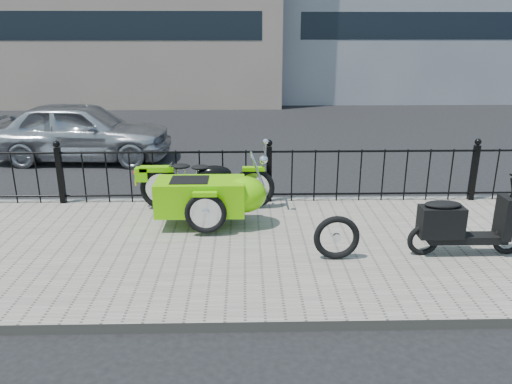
{
  "coord_description": "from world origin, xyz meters",
  "views": [
    {
      "loc": [
        -0.41,
        -6.78,
        2.97
      ],
      "look_at": [
        -0.25,
        -0.1,
        0.75
      ],
      "focal_mm": 35.0,
      "sensor_mm": 36.0,
      "label": 1
    }
  ],
  "objects_px": {
    "spare_tire": "(337,238)",
    "motorcycle_sidecar": "(213,193)",
    "sedan_car": "(81,131)",
    "scooter": "(460,225)"
  },
  "relations": [
    {
      "from": "spare_tire",
      "to": "motorcycle_sidecar",
      "type": "bearing_deg",
      "value": 141.49
    },
    {
      "from": "spare_tire",
      "to": "sedan_car",
      "type": "bearing_deg",
      "value": 131.35
    },
    {
      "from": "motorcycle_sidecar",
      "to": "scooter",
      "type": "bearing_deg",
      "value": -20.32
    },
    {
      "from": "scooter",
      "to": "sedan_car",
      "type": "xyz_separation_m",
      "value": [
        -6.52,
        5.48,
        0.16
      ]
    },
    {
      "from": "scooter",
      "to": "spare_tire",
      "type": "xyz_separation_m",
      "value": [
        -1.61,
        -0.1,
        -0.11
      ]
    },
    {
      "from": "scooter",
      "to": "motorcycle_sidecar",
      "type": "bearing_deg",
      "value": 159.68
    },
    {
      "from": "scooter",
      "to": "spare_tire",
      "type": "distance_m",
      "value": 1.62
    },
    {
      "from": "motorcycle_sidecar",
      "to": "sedan_car",
      "type": "relative_size",
      "value": 0.56
    },
    {
      "from": "motorcycle_sidecar",
      "to": "spare_tire",
      "type": "height_order",
      "value": "motorcycle_sidecar"
    },
    {
      "from": "motorcycle_sidecar",
      "to": "scooter",
      "type": "relative_size",
      "value": 1.48
    }
  ]
}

